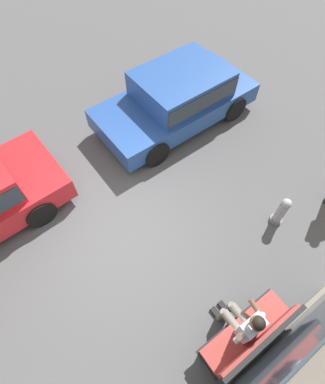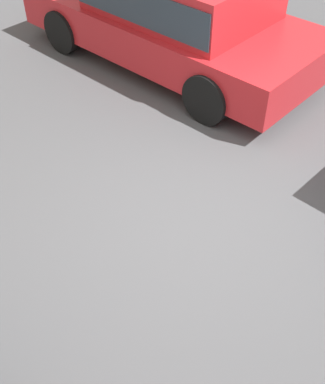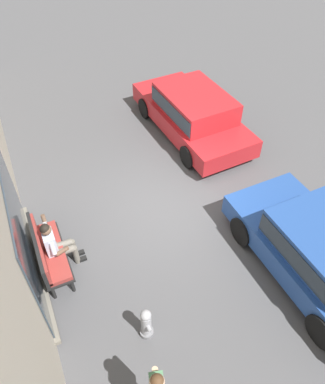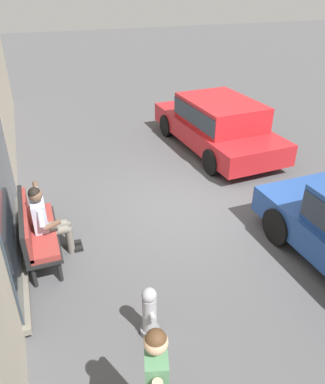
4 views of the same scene
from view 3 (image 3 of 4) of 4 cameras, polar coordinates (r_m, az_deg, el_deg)
ground_plane at (r=9.36m, az=-0.07°, el=-2.26°), size 60.00×60.00×0.00m
bench at (r=8.14m, az=-17.25°, el=-8.62°), size 1.66×0.55×1.00m
person_on_phone at (r=8.03m, az=-15.91°, el=-7.59°), size 0.73×0.74×1.34m
parked_car_near at (r=8.20m, az=23.04°, el=-8.16°), size 4.17×2.06×1.38m
parked_car_mid at (r=11.32m, az=4.63°, el=12.17°), size 4.52×2.13×1.41m
fire_hydrant at (r=7.18m, az=-2.49°, el=-19.41°), size 0.38×0.26×0.81m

